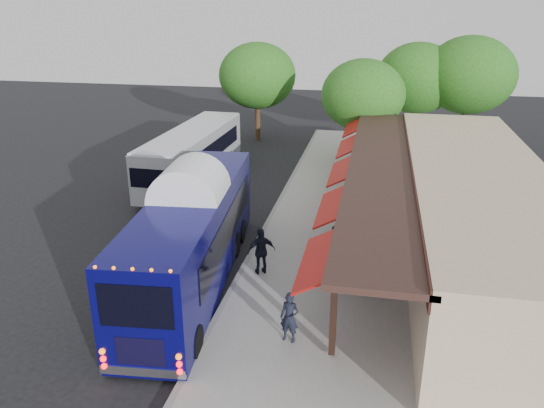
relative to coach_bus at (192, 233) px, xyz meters
The scene contains 15 objects.
ground 2.45m from the coach_bus, 18.27° to the left, with size 90.00×90.00×0.00m, color black.
sidewalk 8.07m from the coach_bus, 34.78° to the left, with size 10.00×40.00×0.15m, color #9E9B93.
curb 5.07m from the coach_bus, 71.48° to the left, with size 0.20×40.00×0.16m, color gray.
station_shelter 10.80m from the coach_bus, 24.49° to the left, with size 8.15×20.00×3.60m.
coach_bus is the anchor object (origin of this frame).
city_bus 11.79m from the coach_bus, 109.35° to the left, with size 2.63×10.76×2.87m.
ped_a 5.09m from the coach_bus, 37.62° to the right, with size 0.56×0.37×1.54m, color black.
ped_b 5.08m from the coach_bus, 14.67° to the left, with size 0.92×0.72×1.90m, color black.
ped_c 2.57m from the coach_bus, 20.26° to the left, with size 1.03×0.43×1.75m, color black.
ped_d 11.40m from the coach_bus, 64.72° to the left, with size 1.01×0.58×1.57m, color black.
sign_board 5.10m from the coach_bus, 19.96° to the left, with size 0.09×0.49×1.07m.
tree_left 17.15m from the coach_bus, 72.60° to the left, with size 4.98×4.98×6.38m.
tree_mid 23.04m from the coach_bus, 68.32° to the left, with size 5.48×5.48×7.02m.
tree_right 24.06m from the coach_bus, 60.80° to the left, with size 5.87×5.87×7.51m.
tree_far 21.26m from the coach_bus, 96.68° to the left, with size 5.39×5.39×6.90m.
Camera 1 is at (4.59, -16.41, 9.36)m, focal length 35.00 mm.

